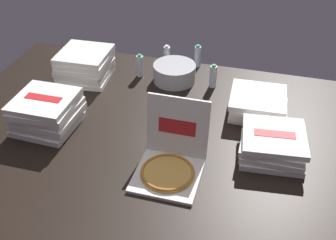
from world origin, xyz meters
name	(u,v)px	position (x,y,z in m)	size (l,w,h in m)	color
ground_plane	(158,145)	(0.00, 0.00, -0.01)	(3.20, 2.40, 0.02)	black
open_pizza_box	(170,160)	(0.15, -0.22, 0.08)	(0.40, 0.47, 0.42)	white
pizza_stack_right_far	(85,65)	(-0.84, 0.69, 0.12)	(0.44, 0.45, 0.24)	white
pizza_stack_center_far	(47,112)	(-0.81, -0.01, 0.12)	(0.42, 0.43, 0.24)	white
pizza_stack_right_near	(273,144)	(0.74, 0.11, 0.08)	(0.44, 0.44, 0.16)	white
pizza_stack_right_mid	(258,104)	(0.61, 0.55, 0.08)	(0.43, 0.43, 0.16)	white
ice_bucket	(174,73)	(-0.11, 0.85, 0.07)	(0.35, 0.35, 0.15)	#B7BABF
water_bottle_0	(140,66)	(-0.41, 0.85, 0.10)	(0.06, 0.06, 0.20)	silver
water_bottle_1	(167,56)	(-0.24, 1.07, 0.10)	(0.06, 0.06, 0.20)	white
water_bottle_2	(198,56)	(0.02, 1.15, 0.10)	(0.06, 0.06, 0.20)	silver
water_bottle_3	(213,76)	(0.22, 0.84, 0.10)	(0.06, 0.06, 0.20)	white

